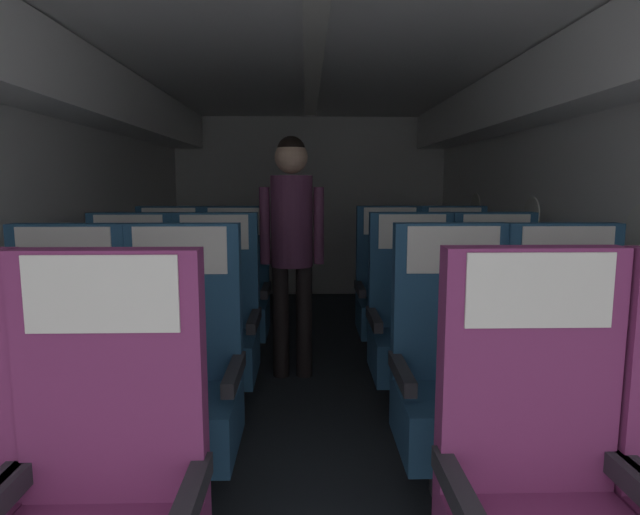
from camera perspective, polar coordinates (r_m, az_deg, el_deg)
name	(u,v)px	position (r m, az deg, el deg)	size (l,w,h in m)	color
ground	(315,401)	(3.38, -0.59, -15.23)	(3.42, 6.70, 0.02)	#23282D
fuselage_shell	(314,148)	(3.36, -0.68, 11.80)	(3.30, 6.35, 2.15)	silver
seat_a_right_window	(542,508)	(1.62, 22.83, -23.72)	(0.52, 0.46, 1.16)	#38383D
seat_b_left_window	(64,388)	(2.48, -25.96, -12.56)	(0.52, 0.46, 1.16)	#38383D
seat_b_left_aisle	(180,387)	(2.33, -14.88, -13.33)	(0.52, 0.46, 1.16)	#38383D
seat_b_right_aisle	(569,385)	(2.50, 25.30, -12.37)	(0.52, 0.46, 1.16)	#38383D
seat_b_right_window	(454,385)	(2.34, 14.30, -13.18)	(0.52, 0.46, 1.16)	#38383D
seat_c_left_window	(129,331)	(3.23, -19.98, -7.49)	(0.52, 0.46, 1.16)	#38383D
seat_c_left_aisle	(215,331)	(3.10, -11.33, -7.78)	(0.52, 0.46, 1.16)	#38383D
seat_c_right_aisle	(497,329)	(3.25, 18.59, -7.35)	(0.52, 0.46, 1.16)	#38383D
seat_c_right_window	(413,329)	(3.13, 9.99, -7.63)	(0.52, 0.46, 1.16)	#38383D
seat_d_left_window	(169,299)	(4.02, -16.01, -4.31)	(0.52, 0.46, 1.16)	#38383D
seat_d_left_aisle	(235,299)	(3.92, -9.19, -4.42)	(0.52, 0.46, 1.16)	#38383D
seat_d_right_aisle	(455,298)	(4.04, 14.40, -4.21)	(0.52, 0.46, 1.16)	#38383D
seat_d_right_window	(390,297)	(3.96, 7.61, -4.27)	(0.52, 0.46, 1.16)	#38383D
flight_attendant	(292,231)	(3.54, -3.07, 2.90)	(0.43, 0.28, 1.63)	black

